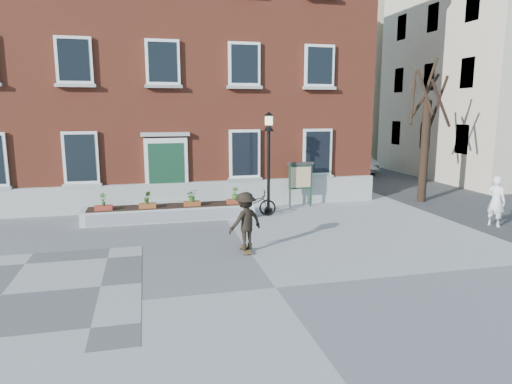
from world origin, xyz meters
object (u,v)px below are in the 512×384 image
object	(u,v)px
bicycle	(251,203)
skateboarder	(245,221)
lamp_post	(269,149)
bystander	(496,201)
notice_board	(300,177)
parked_car	(357,161)

from	to	relation	value
bicycle	skateboarder	world-z (taller)	skateboarder
bicycle	lamp_post	distance (m)	2.20
bystander	notice_board	size ratio (longest dim) A/B	0.95
parked_car	notice_board	bearing A→B (deg)	-120.52
skateboarder	bystander	bearing A→B (deg)	4.90
lamp_post	notice_board	world-z (taller)	lamp_post
bicycle	bystander	distance (m)	8.64
lamp_post	parked_car	bearing A→B (deg)	49.29
bystander	bicycle	bearing A→B (deg)	45.28
bicycle	parked_car	world-z (taller)	parked_car
lamp_post	notice_board	distance (m)	2.24
lamp_post	skateboarder	world-z (taller)	lamp_post
parked_car	notice_board	size ratio (longest dim) A/B	2.21
bicycle	bystander	size ratio (longest dim) A/B	1.05
bystander	notice_board	distance (m)	7.24
lamp_post	bicycle	bearing A→B (deg)	-159.23
bicycle	lamp_post	size ratio (longest dim) A/B	0.48
notice_board	skateboarder	size ratio (longest dim) A/B	1.08
parked_car	notice_board	xyz separation A→B (m)	(-7.06, -9.20, 0.58)
bicycle	parked_car	xyz separation A→B (m)	(9.43, 10.37, 0.19)
skateboarder	parked_car	bearing A→B (deg)	54.15
bystander	skateboarder	xyz separation A→B (m)	(-9.04, -0.78, 0.01)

